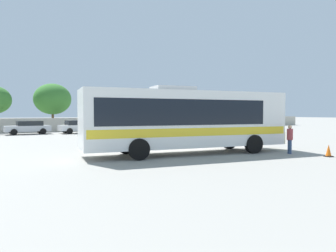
# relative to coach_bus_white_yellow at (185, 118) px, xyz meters

# --- Properties ---
(ground_plane) EXTENTS (300.00, 300.00, 0.00)m
(ground_plane) POSITION_rel_coach_bus_white_yellow_xyz_m (1.21, 10.37, -1.95)
(ground_plane) COLOR gray
(perimeter_wall) EXTENTS (80.00, 0.30, 1.67)m
(perimeter_wall) POSITION_rel_coach_bus_white_yellow_xyz_m (1.21, 24.99, -1.12)
(perimeter_wall) COLOR #B2AD9E
(perimeter_wall) RESTS_ON ground_plane
(coach_bus_white_yellow) EXTENTS (11.63, 4.07, 3.66)m
(coach_bus_white_yellow) POSITION_rel_coach_bus_white_yellow_xyz_m (0.00, 0.00, 0.00)
(coach_bus_white_yellow) COLOR white
(coach_bus_white_yellow) RESTS_ON ground_plane
(attendant_by_bus_door) EXTENTS (0.42, 0.42, 1.59)m
(attendant_by_bus_door) POSITION_rel_coach_bus_white_yellow_xyz_m (5.03, -2.82, -1.05)
(attendant_by_bus_door) COLOR #33476B
(attendant_by_bus_door) RESTS_ON ground_plane
(vendor_umbrella_secondary_pink) EXTENTS (2.07, 2.07, 2.22)m
(vendor_umbrella_secondary_pink) POSITION_rel_coach_bus_white_yellow_xyz_m (10.32, 4.50, -0.06)
(vendor_umbrella_secondary_pink) COLOR gray
(vendor_umbrella_secondary_pink) RESTS_ON ground_plane
(parked_car_second_silver) EXTENTS (4.63, 2.20, 1.42)m
(parked_car_second_silver) POSITION_rel_coach_bus_white_yellow_xyz_m (-5.83, 21.80, -1.19)
(parked_car_second_silver) COLOR #B7BABF
(parked_car_second_silver) RESTS_ON ground_plane
(parked_car_third_white) EXTENTS (4.50, 2.23, 1.45)m
(parked_car_third_white) POSITION_rel_coach_bus_white_yellow_xyz_m (-0.67, 20.92, -1.18)
(parked_car_third_white) COLOR silver
(parked_car_third_white) RESTS_ON ground_plane
(parked_car_rightmost_dark_blue) EXTENTS (4.55, 2.14, 1.46)m
(parked_car_rightmost_dark_blue) POSITION_rel_coach_bus_white_yellow_xyz_m (5.50, 21.18, -1.17)
(parked_car_rightmost_dark_blue) COLOR navy
(parked_car_rightmost_dark_blue) RESTS_ON ground_plane
(roadside_tree_midleft) EXTENTS (5.02, 5.02, 6.35)m
(roadside_tree_midleft) POSITION_rel_coach_bus_white_yellow_xyz_m (-1.80, 31.00, 2.26)
(roadside_tree_midleft) COLOR brown
(roadside_tree_midleft) RESTS_ON ground_plane
(traffic_cone_on_apron) EXTENTS (0.36, 0.36, 0.64)m
(traffic_cone_on_apron) POSITION_rel_coach_bus_white_yellow_xyz_m (5.82, -4.58, -1.64)
(traffic_cone_on_apron) COLOR black
(traffic_cone_on_apron) RESTS_ON ground_plane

